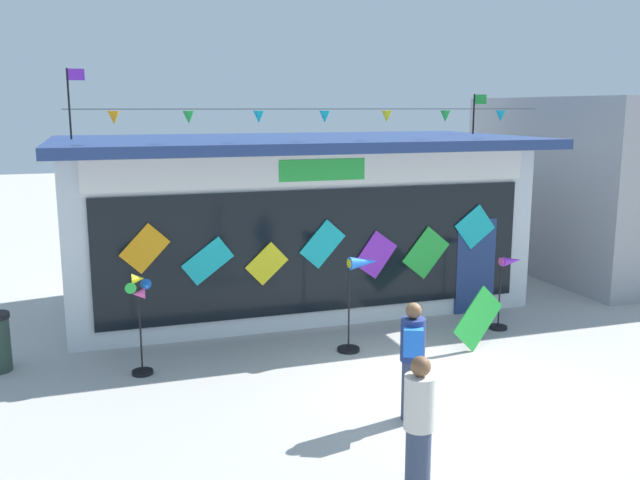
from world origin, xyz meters
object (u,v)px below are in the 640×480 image
at_px(person_near_camera, 419,429).
at_px(wind_spinner_left, 360,284).
at_px(wind_spinner_far_left, 139,307).
at_px(kite_shop_building, 292,219).
at_px(display_kite_on_ground, 478,318).
at_px(wind_spinner_center_left, 507,283).
at_px(person_mid_plaza, 412,359).

bearing_deg(person_near_camera, wind_spinner_left, -83.50).
bearing_deg(wind_spinner_far_left, kite_shop_building, 44.28).
xyz_separation_m(wind_spinner_left, display_kite_on_ground, (2.04, -0.61, -0.66)).
height_order(kite_shop_building, wind_spinner_left, kite_shop_building).
distance_m(wind_spinner_far_left, wind_spinner_center_left, 6.96).
height_order(wind_spinner_left, wind_spinner_center_left, wind_spinner_left).
height_order(wind_spinner_far_left, wind_spinner_center_left, wind_spinner_far_left).
distance_m(wind_spinner_left, person_near_camera, 4.86).
distance_m(person_near_camera, person_mid_plaza, 2.03).
distance_m(person_mid_plaza, display_kite_on_ground, 3.28).
distance_m(wind_spinner_center_left, person_near_camera, 6.58).
xyz_separation_m(person_near_camera, person_mid_plaza, (0.82, 1.86, 0.03)).
height_order(person_mid_plaza, display_kite_on_ground, person_mid_plaza).
bearing_deg(display_kite_on_ground, person_mid_plaza, -136.82).
xyz_separation_m(wind_spinner_left, person_near_camera, (-1.16, -4.70, -0.37)).
xyz_separation_m(kite_shop_building, person_mid_plaza, (-0.10, -6.30, -0.97)).
distance_m(wind_spinner_far_left, display_kite_on_ground, 5.88).
xyz_separation_m(wind_spinner_far_left, wind_spinner_left, (3.77, -0.01, 0.08)).
relative_size(person_mid_plaza, display_kite_on_ground, 1.60).
bearing_deg(person_mid_plaza, person_near_camera, 90.67).
xyz_separation_m(kite_shop_building, wind_spinner_left, (0.24, -3.45, -0.64)).
bearing_deg(display_kite_on_ground, wind_spinner_left, 163.43).
bearing_deg(kite_shop_building, display_kite_on_ground, -60.67).
bearing_deg(kite_shop_building, person_near_camera, -96.43).
distance_m(kite_shop_building, wind_spinner_left, 3.52).
bearing_deg(person_mid_plaza, display_kite_on_ground, -112.39).
distance_m(kite_shop_building, person_near_camera, 8.27).
height_order(kite_shop_building, display_kite_on_ground, kite_shop_building).
xyz_separation_m(wind_spinner_left, wind_spinner_center_left, (3.18, 0.25, -0.30)).
relative_size(wind_spinner_far_left, person_near_camera, 1.01).
bearing_deg(kite_shop_building, wind_spinner_far_left, -135.72).
xyz_separation_m(person_near_camera, display_kite_on_ground, (3.20, 4.09, -0.29)).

